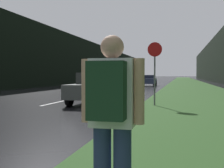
# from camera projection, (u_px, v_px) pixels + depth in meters

# --- Properties ---
(grass_verge) EXTENTS (6.00, 240.00, 0.02)m
(grass_verge) POSITION_uv_depth(u_px,v_px,m) (190.00, 85.00, 36.77)
(grass_verge) COLOR #2D5123
(grass_verge) RESTS_ON ground_plane
(lane_stripe_c) EXTENTS (0.12, 3.00, 0.01)m
(lane_stripe_c) POSITION_uv_depth(u_px,v_px,m) (55.00, 103.00, 13.79)
(lane_stripe_c) COLOR silver
(lane_stripe_c) RESTS_ON ground_plane
(lane_stripe_d) EXTENTS (0.12, 3.00, 0.01)m
(lane_stripe_d) POSITION_uv_depth(u_px,v_px,m) (97.00, 94.00, 20.58)
(lane_stripe_d) COLOR silver
(lane_stripe_d) RESTS_ON ground_plane
(treeline_far_side) EXTENTS (2.00, 140.00, 7.20)m
(treeline_far_side) POSITION_uv_depth(u_px,v_px,m) (88.00, 63.00, 50.49)
(treeline_far_side) COLOR black
(treeline_far_side) RESTS_ON ground_plane
(stop_sign) EXTENTS (0.64, 0.07, 2.81)m
(stop_sign) POSITION_uv_depth(u_px,v_px,m) (155.00, 67.00, 12.40)
(stop_sign) COLOR slate
(stop_sign) RESTS_ON ground_plane
(hitchhiker_with_backpack) EXTENTS (0.60, 0.41, 1.74)m
(hitchhiker_with_backpack) POSITION_uv_depth(u_px,v_px,m) (111.00, 115.00, 2.59)
(hitchhiker_with_backpack) COLOR navy
(hitchhiker_with_backpack) RESTS_ON ground_plane
(car_passing_near) EXTENTS (1.97, 4.08, 1.47)m
(car_passing_near) POSITION_uv_depth(u_px,v_px,m) (97.00, 88.00, 13.43)
(car_passing_near) COLOR #4C514C
(car_passing_near) RESTS_ON ground_plane
(car_passing_far) EXTENTS (1.88, 4.19, 1.36)m
(car_passing_far) POSITION_uv_depth(u_px,v_px,m) (148.00, 80.00, 34.63)
(car_passing_far) COLOR #2D3856
(car_passing_far) RESTS_ON ground_plane
(car_oncoming) EXTENTS (1.84, 4.74, 1.52)m
(car_oncoming) POSITION_uv_depth(u_px,v_px,m) (137.00, 78.00, 53.91)
(car_oncoming) COLOR black
(car_oncoming) RESTS_ON ground_plane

